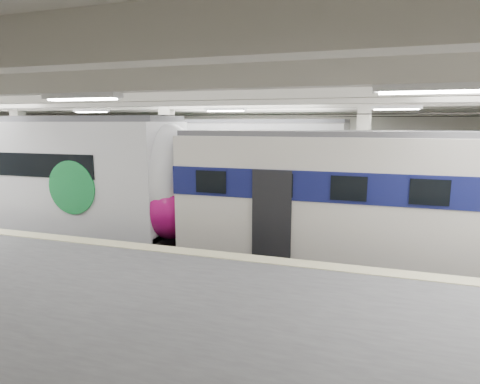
% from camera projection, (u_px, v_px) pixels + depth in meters
% --- Properties ---
extents(station_hall, '(36.00, 24.00, 5.75)m').
position_uv_depth(station_hall, '(183.00, 164.00, 11.83)').
color(station_hall, black).
rests_on(station_hall, ground).
extents(modern_emu, '(14.63, 3.02, 4.68)m').
position_uv_depth(modern_emu, '(48.00, 179.00, 15.62)').
color(modern_emu, silver).
rests_on(modern_emu, ground).
extents(older_rer, '(12.66, 2.80, 4.21)m').
position_uv_depth(older_rer, '(384.00, 199.00, 11.93)').
color(older_rer, silver).
rests_on(older_rer, ground).
extents(far_train, '(14.57, 3.51, 4.60)m').
position_uv_depth(far_train, '(194.00, 166.00, 19.64)').
color(far_train, silver).
rests_on(far_train, ground).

